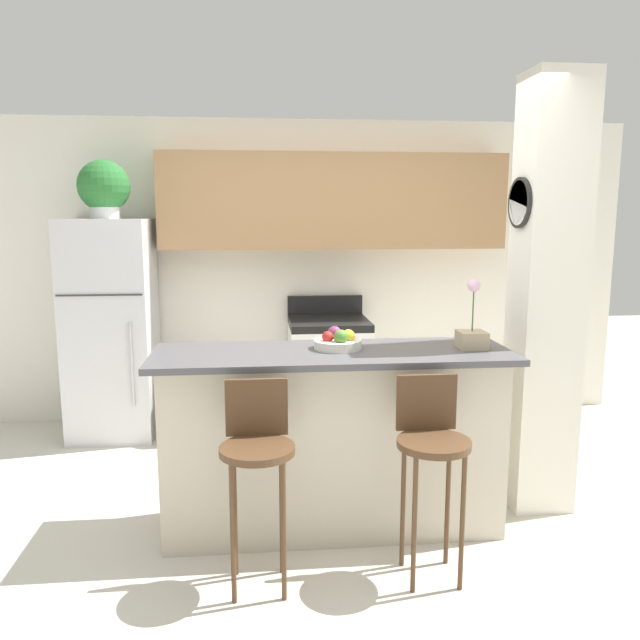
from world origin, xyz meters
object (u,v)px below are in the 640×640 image
trash_bin (181,417)px  bar_stool_right (431,446)px  orchid_vase (472,333)px  fruit_bowl (338,341)px  refrigerator (112,329)px  stove_range (329,372)px  bar_stool_left (257,453)px  potted_plant_on_fridge (104,188)px

trash_bin → bar_stool_right: bearing=-54.3°
bar_stool_right → trash_bin: size_ratio=2.60×
orchid_vase → fruit_bowl: 0.75m
bar_stool_right → trash_bin: 2.51m
refrigerator → stove_range: bearing=0.6°
bar_stool_right → fruit_bowl: 0.80m
bar_stool_left → potted_plant_on_fridge: size_ratio=2.21×
bar_stool_right → fruit_bowl: (-0.38, 0.58, 0.41)m
potted_plant_on_fridge → refrigerator: bearing=-63.0°
refrigerator → orchid_vase: (2.35, -1.71, 0.25)m
orchid_vase → fruit_bowl: bearing=175.1°
fruit_bowl → bar_stool_left: bearing=-128.0°
potted_plant_on_fridge → orchid_vase: 3.03m
refrigerator → orchid_vase: refrigerator is taller
stove_range → potted_plant_on_fridge: 2.30m
stove_range → orchid_vase: bearing=-70.6°
stove_range → bar_stool_right: (0.25, -2.24, 0.20)m
orchid_vase → potted_plant_on_fridge: bearing=143.9°
refrigerator → fruit_bowl: bearing=-45.7°
orchid_vase → trash_bin: orchid_vase is taller
bar_stool_left → trash_bin: (-0.61, 2.00, -0.47)m
bar_stool_right → trash_bin: (-1.44, 2.00, -0.47)m
bar_stool_left → orchid_vase: size_ratio=2.54×
orchid_vase → fruit_bowl: size_ratio=1.46×
bar_stool_right → stove_range: bearing=96.3°
stove_range → bar_stool_right: 2.27m
refrigerator → potted_plant_on_fridge: potted_plant_on_fridge is taller
potted_plant_on_fridge → trash_bin: bearing=-22.2°
potted_plant_on_fridge → trash_bin: potted_plant_on_fridge is taller
bar_stool_right → potted_plant_on_fridge: 3.26m
refrigerator → trash_bin: (0.55, -0.22, -0.68)m
refrigerator → fruit_bowl: 2.31m
bar_stool_right → potted_plant_on_fridge: potted_plant_on_fridge is taller
bar_stool_right → refrigerator: bearing=131.8°
potted_plant_on_fridge → fruit_bowl: potted_plant_on_fridge is taller
fruit_bowl → refrigerator: bearing=134.3°
potted_plant_on_fridge → bar_stool_left: bearing=-62.6°
fruit_bowl → stove_range: bearing=85.4°
trash_bin → fruit_bowl: bearing=-53.4°
refrigerator → trash_bin: refrigerator is taller
stove_range → fruit_bowl: fruit_bowl is taller
refrigerator → trash_bin: bearing=-22.1°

